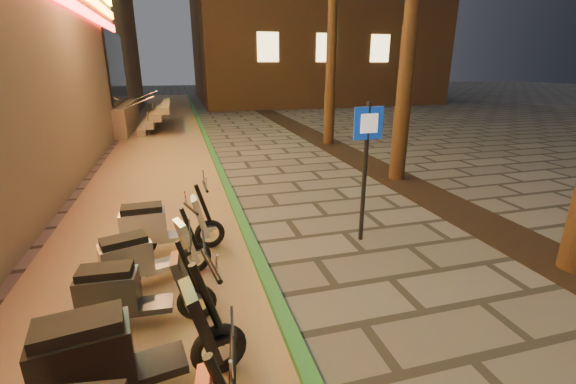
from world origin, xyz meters
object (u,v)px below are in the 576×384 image
object	(u,v)px
scooter_6	(121,353)
scooter_8	(145,257)
scooter_7	(131,293)
scooter_9	(160,226)
pedestrian_sign	(366,154)

from	to	relation	value
scooter_6	scooter_8	size ratio (longest dim) A/B	1.22
scooter_8	scooter_7	bearing A→B (deg)	-113.75
scooter_8	scooter_9	size ratio (longest dim) A/B	0.93
scooter_6	scooter_7	size ratio (longest dim) A/B	1.20
scooter_7	pedestrian_sign	bearing A→B (deg)	25.63
scooter_8	scooter_9	xyz separation A→B (m)	(0.18, 0.96, 0.03)
scooter_8	scooter_9	distance (m)	0.97
pedestrian_sign	scooter_8	xyz separation A→B (m)	(-3.51, -0.60, -1.08)
scooter_7	scooter_8	distance (m)	0.88
scooter_6	scooter_7	bearing A→B (deg)	82.87
scooter_7	scooter_6	bearing A→B (deg)	-84.69
pedestrian_sign	scooter_7	bearing A→B (deg)	-162.46
scooter_6	scooter_7	xyz separation A→B (m)	(-0.04, 1.11, -0.09)
scooter_8	scooter_9	bearing A→B (deg)	61.54
scooter_6	scooter_7	distance (m)	1.11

